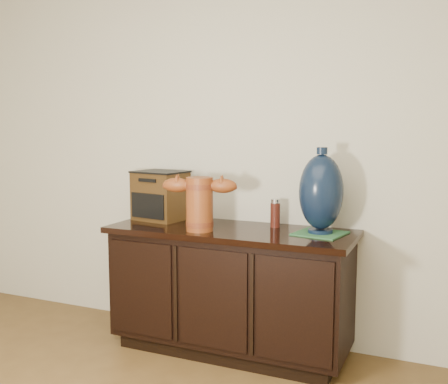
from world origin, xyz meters
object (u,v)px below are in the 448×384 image
at_px(spray_can, 275,213).
at_px(tv_radio, 160,195).
at_px(lamp_base, 321,192).
at_px(terracotta_vessel, 200,201).
at_px(sideboard, 230,289).

bearing_deg(spray_can, tv_radio, -176.16).
height_order(lamp_base, spray_can, lamp_base).
bearing_deg(terracotta_vessel, tv_radio, 135.31).
height_order(terracotta_vessel, lamp_base, lamp_base).
height_order(terracotta_vessel, tv_radio, tv_radio).
xyz_separation_m(tv_radio, lamp_base, (1.06, -0.04, 0.08)).
bearing_deg(terracotta_vessel, lamp_base, 1.25).
bearing_deg(tv_radio, sideboard, -0.82).
distance_m(terracotta_vessel, lamp_base, 0.69).
bearing_deg(sideboard, terracotta_vessel, -136.15).
xyz_separation_m(terracotta_vessel, tv_radio, (-0.40, 0.23, -0.02)).
xyz_separation_m(terracotta_vessel, spray_can, (0.37, 0.28, -0.09)).
bearing_deg(lamp_base, sideboard, -173.96).
relative_size(sideboard, lamp_base, 3.05).
relative_size(terracotta_vessel, lamp_base, 0.92).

